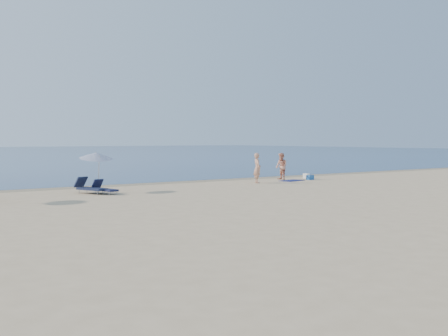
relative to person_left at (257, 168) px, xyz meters
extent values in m
cube|color=#847254|center=(-2.18, 3.33, -0.92)|extent=(240.00, 1.60, 0.00)
imported|color=tan|center=(0.00, 0.00, 0.00)|extent=(0.64, 0.78, 1.84)
imported|color=tan|center=(2.99, 1.19, -0.03)|extent=(0.80, 0.96, 1.78)
cube|color=#0E154A|center=(2.94, 0.12, -0.91)|extent=(1.84, 1.28, 0.03)
cube|color=white|center=(5.27, 1.22, -0.75)|extent=(0.47, 0.44, 0.33)
cube|color=#1E57A3|center=(4.54, 0.09, -0.76)|extent=(0.48, 0.36, 0.32)
cylinder|color=silver|center=(-10.36, -0.24, 0.00)|extent=(0.09, 0.35, 1.92)
cone|color=white|center=(-10.36, 0.07, 0.94)|extent=(1.93, 1.95, 0.57)
sphere|color=silver|center=(-10.36, 0.07, 1.11)|extent=(0.06, 0.06, 0.06)
cube|color=#151D39|center=(-10.85, -0.55, -0.68)|extent=(1.10, 1.75, 0.11)
cube|color=#151D39|center=(-11.11, 0.23, -0.37)|extent=(0.70, 0.57, 0.53)
cylinder|color=#A5A5AD|center=(-10.62, -0.47, -0.80)|extent=(0.03, 0.03, 0.24)
cube|color=#151A3A|center=(-10.35, -1.08, -0.71)|extent=(0.80, 1.50, 0.10)
cube|color=#151A3A|center=(-10.49, -0.38, -0.44)|extent=(0.58, 0.44, 0.46)
cylinder|color=#A5A5AD|center=(-10.15, -1.04, -0.82)|extent=(0.03, 0.03, 0.21)
camera|label=1|loc=(-21.43, -26.72, 1.79)|focal=45.00mm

